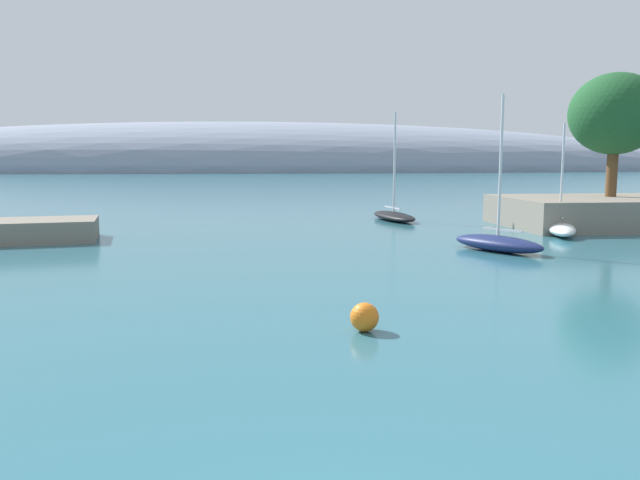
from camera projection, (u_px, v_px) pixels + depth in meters
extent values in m
cube|color=gray|center=(632.00, 212.00, 48.75)|extent=(19.85, 10.82, 2.25)
cylinder|color=brown|center=(612.00, 175.00, 49.03)|extent=(0.84, 0.84, 3.45)
ellipsoid|color=#1E5128|center=(615.00, 114.00, 48.42)|extent=(6.97, 6.97, 6.27)
ellipsoid|color=gray|center=(253.00, 171.00, 259.52)|extent=(393.96, 85.70, 40.16)
ellipsoid|color=navy|center=(498.00, 243.00, 35.53)|extent=(4.61, 6.12, 0.90)
cylinder|color=silver|center=(501.00, 166.00, 34.96)|extent=(0.16, 0.16, 7.84)
cube|color=silver|center=(502.00, 230.00, 35.21)|extent=(1.39, 2.37, 0.10)
ellipsoid|color=black|center=(394.00, 216.00, 53.32)|extent=(3.30, 7.90, 0.71)
cylinder|color=silver|center=(395.00, 162.00, 52.73)|extent=(0.18, 0.18, 8.40)
cube|color=silver|center=(392.00, 208.00, 53.56)|extent=(0.57, 3.43, 0.10)
ellipsoid|color=white|center=(560.00, 228.00, 43.62)|extent=(4.60, 7.99, 0.90)
cylinder|color=silver|center=(562.00, 173.00, 43.12)|extent=(0.15, 0.15, 6.73)
cube|color=silver|center=(559.00, 216.00, 43.85)|extent=(1.38, 3.33, 0.10)
sphere|color=orange|center=(365.00, 317.00, 19.05)|extent=(0.89, 0.89, 0.89)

